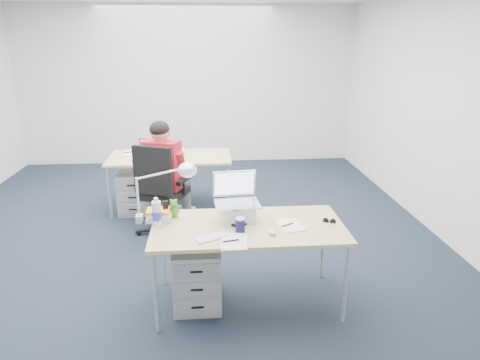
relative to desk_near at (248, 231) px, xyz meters
name	(u,v)px	position (x,y,z in m)	size (l,w,h in m)	color
floor	(181,245)	(-0.64, 1.13, -0.68)	(7.00, 7.00, 0.00)	#19212C
room	(174,91)	(-0.64, 1.13, 1.03)	(6.02, 7.02, 2.80)	silver
desk_near	(248,231)	(0.00, 0.00, 0.00)	(1.60, 0.80, 0.73)	tan
desk_far	(170,159)	(-0.82, 2.30, 0.00)	(1.60, 0.80, 0.73)	tan
office_chair	(164,208)	(-0.85, 1.48, -0.37)	(0.91, 0.91, 1.11)	black
seated_person	(168,175)	(-0.80, 1.66, -0.02)	(0.59, 0.80, 1.33)	red
drawer_pedestal_near	(197,274)	(-0.44, 0.03, -0.41)	(0.40, 0.50, 0.55)	#A7A9AC
drawer_pedestal_far	(135,191)	(-1.30, 2.22, -0.41)	(0.40, 0.50, 0.55)	#A7A9AC
silver_laptop	(237,198)	(-0.08, 0.12, 0.25)	(0.38, 0.30, 0.40)	silver
wireless_keyboard	(212,237)	(-0.30, -0.21, 0.05)	(0.27, 0.11, 0.01)	white
computer_mouse	(272,232)	(0.17, -0.18, 0.06)	(0.06, 0.10, 0.04)	white
headphones	(238,221)	(-0.08, 0.06, 0.07)	(0.24, 0.18, 0.04)	black
can_koozie	(240,225)	(-0.08, -0.12, 0.11)	(0.08, 0.08, 0.12)	#171441
water_bottle	(157,212)	(-0.75, 0.04, 0.17)	(0.08, 0.08, 0.25)	silver
bear_figurine	(174,208)	(-0.62, 0.23, 0.13)	(0.09, 0.07, 0.17)	#2C7B20
book_stack	(159,215)	(-0.75, 0.17, 0.09)	(0.21, 0.16, 0.10)	silver
cordless_phone	(166,210)	(-0.69, 0.20, 0.13)	(0.04, 0.03, 0.16)	black
papers_left	(233,242)	(-0.14, -0.30, 0.05)	(0.20, 0.28, 0.01)	#EBD288
papers_right	(289,226)	(0.34, -0.04, 0.05)	(0.18, 0.26, 0.01)	#EBD288
sunglasses	(329,221)	(0.69, 0.00, 0.06)	(0.11, 0.05, 0.03)	black
desk_lamp	(157,192)	(-0.75, 0.14, 0.32)	(0.47, 0.17, 0.54)	silver
dark_laptop	(149,150)	(-1.06, 2.10, 0.18)	(0.37, 0.36, 0.27)	black
far_cup	(182,152)	(-0.66, 2.34, 0.09)	(0.06, 0.06, 0.09)	white
far_papers	(131,153)	(-1.36, 2.49, 0.05)	(0.22, 0.32, 0.01)	white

